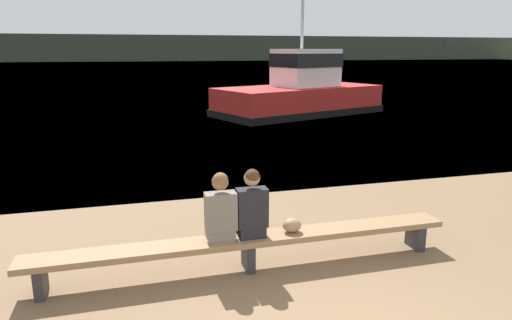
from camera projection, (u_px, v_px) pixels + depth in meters
water_surface at (135, 62)px, 122.18m from camera, size 240.00×240.00×0.00m
far_shoreline at (134, 48)px, 129.35m from camera, size 600.00×12.00×7.10m
bench_main at (248, 243)px, 6.40m from camera, size 6.02×0.44×0.48m
person_left at (220, 210)px, 6.18m from camera, size 0.42×0.39×0.97m
person_right at (252, 207)px, 6.29m from camera, size 0.42×0.39×0.99m
shopping_bag at (292, 225)px, 6.53m from camera, size 0.27×0.22×0.21m
tugboat_red at (300, 94)px, 22.06m from camera, size 8.91×6.17×6.10m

